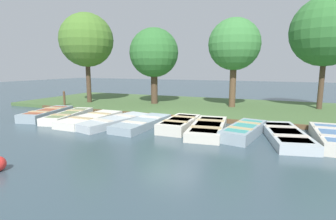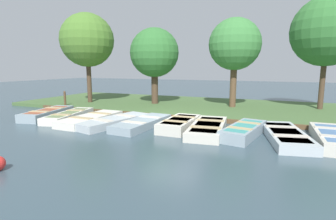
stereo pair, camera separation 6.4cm
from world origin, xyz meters
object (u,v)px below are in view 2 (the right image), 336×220
object	(u,v)px
rowboat_1	(69,116)
rowboat_6	(208,128)
rowboat_3	(115,121)
rowboat_7	(244,130)
rowboat_2	(91,119)
mooring_post_near	(65,100)
rowboat_0	(48,113)
park_tree_far_left	(87,40)
rowboat_8	(285,135)
park_tree_left	(154,53)
rowboat_9	(335,138)
rowboat_5	(179,124)
park_tree_center	(235,45)
park_tree_right	(327,31)
rowboat_4	(142,123)

from	to	relation	value
rowboat_1	rowboat_6	bearing A→B (deg)	78.33
rowboat_3	rowboat_7	distance (m)	5.54
rowboat_2	rowboat_7	xyz separation A→B (m)	(-0.27, 6.84, 0.04)
rowboat_7	mooring_post_near	xyz separation A→B (m)	(-2.46, -11.03, 0.34)
rowboat_0	rowboat_7	world-z (taller)	same
park_tree_far_left	rowboat_8	bearing A→B (deg)	70.32
park_tree_left	rowboat_9	bearing A→B (deg)	60.30
rowboat_5	rowboat_7	bearing A→B (deg)	85.85
park_tree_left	rowboat_5	bearing A→B (deg)	34.95
rowboat_2	rowboat_6	world-z (taller)	rowboat_6
rowboat_9	park_tree_center	bearing A→B (deg)	-144.30
rowboat_2	rowboat_8	bearing A→B (deg)	92.70
rowboat_3	rowboat_6	distance (m)	4.15
park_tree_left	park_tree_right	world-z (taller)	park_tree_right
rowboat_0	park_tree_right	bearing A→B (deg)	106.55
rowboat_1	park_tree_center	distance (m)	9.85
rowboat_5	park_tree_center	world-z (taller)	park_tree_center
park_tree_center	rowboat_4	bearing A→B (deg)	-25.01
rowboat_3	park_tree_far_left	size ratio (longest dim) A/B	0.62
rowboat_9	park_tree_right	world-z (taller)	park_tree_right
rowboat_7	park_tree_right	world-z (taller)	park_tree_right
rowboat_1	park_tree_left	xyz separation A→B (m)	(-5.47, 2.07, 3.24)
rowboat_6	park_tree_center	distance (m)	6.85
park_tree_far_left	park_tree_center	distance (m)	9.41
rowboat_0	rowboat_4	size ratio (longest dim) A/B	0.97
rowboat_2	rowboat_0	bearing A→B (deg)	-92.16
park_tree_far_left	park_tree_left	size ratio (longest dim) A/B	1.21
rowboat_2	rowboat_5	bearing A→B (deg)	96.21
rowboat_5	park_tree_far_left	world-z (taller)	park_tree_far_left
rowboat_5	rowboat_6	size ratio (longest dim) A/B	0.74
rowboat_1	rowboat_7	world-z (taller)	rowboat_7
rowboat_9	park_tree_right	bearing A→B (deg)	175.57
rowboat_6	rowboat_7	size ratio (longest dim) A/B	1.20
rowboat_2	park_tree_far_left	distance (m)	7.28
rowboat_4	mooring_post_near	bearing A→B (deg)	-107.19
rowboat_2	rowboat_6	size ratio (longest dim) A/B	0.95
rowboat_7	mooring_post_near	distance (m)	11.30
rowboat_5	park_tree_left	xyz separation A→B (m)	(-5.28, -3.69, 3.19)
mooring_post_near	park_tree_far_left	bearing A→B (deg)	169.54
rowboat_9	park_tree_center	size ratio (longest dim) A/B	0.62
rowboat_7	rowboat_9	bearing A→B (deg)	103.42
rowboat_1	rowboat_9	distance (m)	11.31
park_tree_right	rowboat_1	bearing A→B (deg)	-58.97
park_tree_right	rowboat_3	bearing A→B (deg)	-50.51
rowboat_5	rowboat_8	bearing A→B (deg)	87.59
rowboat_4	rowboat_3	bearing A→B (deg)	-79.64
rowboat_2	rowboat_9	xyz separation A→B (m)	(-0.43, 9.76, 0.03)
rowboat_5	park_tree_center	xyz separation A→B (m)	(-5.75, 1.22, 3.59)
park_tree_far_left	park_tree_left	xyz separation A→B (m)	(-1.07, 4.36, -0.85)
rowboat_3	park_tree_right	size ratio (longest dim) A/B	0.59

